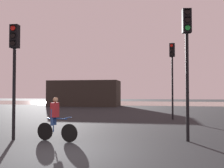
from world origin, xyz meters
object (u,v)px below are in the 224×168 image
Objects in this scene: traffic_light_far_right at (172,67)px; traffic_light_near_left at (14,59)px; cyclist at (55,119)px; distant_building at (85,93)px; traffic_light_near_right at (187,50)px.

traffic_light_near_left is at bearing 70.02° from traffic_light_far_right.
traffic_light_near_left is 2.61× the size of cyclist.
traffic_light_far_right is 9.87m from cyclist.
distant_building is 18.08m from traffic_light_far_right.
cyclist is (-4.74, -8.24, -2.67)m from traffic_light_far_right.
traffic_light_near_right is 0.97× the size of traffic_light_far_right.
traffic_light_near_left is at bearing 0.43° from traffic_light_near_right.
cyclist is at bearing -178.76° from traffic_light_near_left.
traffic_light_near_right is 5.51m from cyclist.
traffic_light_far_right reaches higher than distant_building.
distant_building is 24.55m from traffic_light_near_right.
traffic_light_near_left is 0.87× the size of traffic_light_far_right.
distant_building is 23.64m from cyclist.
cyclist is (5.62, -22.95, -0.84)m from distant_building.
traffic_light_near_right is (10.43, -22.15, 1.73)m from distant_building.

